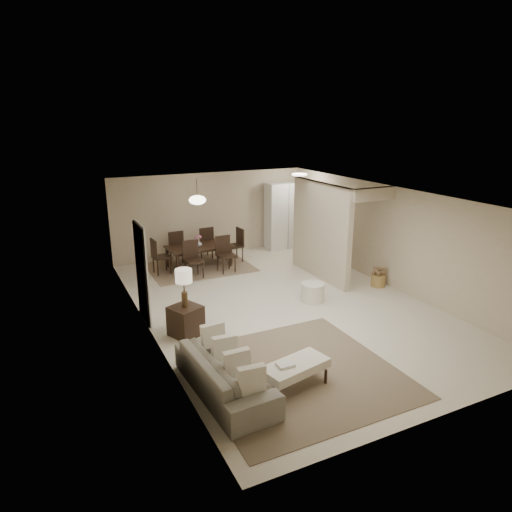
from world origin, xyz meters
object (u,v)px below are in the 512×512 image
pantry_cabinet (284,216)px  ottoman_bench (295,367)px  dining_table (200,257)px  sofa (225,374)px  side_table (186,321)px  wicker_basket (378,280)px  round_pouf (313,292)px

pantry_cabinet → ottoman_bench: 8.02m
pantry_cabinet → dining_table: (-3.15, -0.78, -0.74)m
sofa → side_table: sofa is taller
sofa → wicker_basket: 5.82m
pantry_cabinet → dining_table: size_ratio=1.20×
sofa → wicker_basket: size_ratio=6.11×
round_pouf → wicker_basket: bearing=2.9°
pantry_cabinet → sofa: pantry_cabinet is taller
wicker_basket → side_table: bearing=-174.7°
side_table → sofa: bearing=-91.3°
pantry_cabinet → round_pouf: pantry_cabinet is taller
pantry_cabinet → round_pouf: 4.62m
sofa → dining_table: sofa is taller
side_table → dining_table: dining_table is taller
ottoman_bench → side_table: side_table is taller
sofa → round_pouf: bearing=-55.2°
sofa → wicker_basket: bearing=-66.7°
sofa → dining_table: 6.21m
sofa → round_pouf: (3.20, 2.51, -0.10)m
pantry_cabinet → ottoman_bench: pantry_cabinet is taller
side_table → dining_table: 4.17m
pantry_cabinet → wicker_basket: pantry_cabinet is taller
dining_table → wicker_basket: bearing=-47.8°
ottoman_bench → wicker_basket: 5.05m
wicker_basket → dining_table: size_ratio=0.20×
wicker_basket → dining_table: (-3.55, 3.37, 0.16)m
wicker_basket → round_pouf: bearing=-177.1°
side_table → round_pouf: side_table is taller
pantry_cabinet → wicker_basket: (0.40, -4.15, -0.90)m
round_pouf → dining_table: 3.80m
ottoman_bench → side_table: 2.65m
wicker_basket → pantry_cabinet: bearing=95.5°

